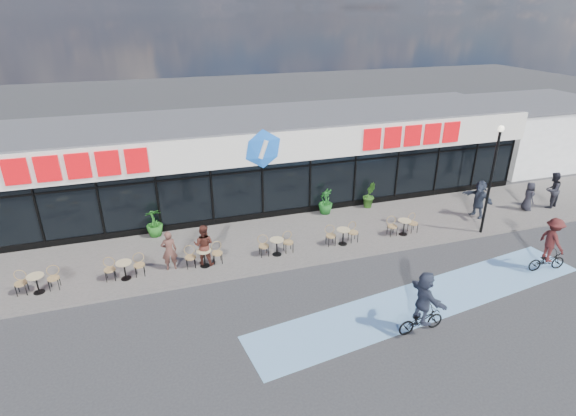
{
  "coord_description": "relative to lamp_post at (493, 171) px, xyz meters",
  "views": [
    {
      "loc": [
        -5.07,
        -13.0,
        9.85
      ],
      "look_at": [
        0.21,
        3.5,
        2.1
      ],
      "focal_mm": 28.0,
      "sensor_mm": 36.0,
      "label": 1
    }
  ],
  "objects": [
    {
      "name": "bistro_set_3",
      "position": [
        -12.93,
        1.01,
        -2.6
      ],
      "size": [
        1.54,
        0.62,
        0.9
      ],
      "color": "tan",
      "rests_on": "sidewalk"
    },
    {
      "name": "ground",
      "position": [
        -9.44,
        -2.3,
        -3.15
      ],
      "size": [
        120.0,
        120.0,
        0.0
      ],
      "primitive_type": "plane",
      "color": "#28282B",
      "rests_on": "ground"
    },
    {
      "name": "lamp_post",
      "position": [
        0.0,
        0.0,
        0.0
      ],
      "size": [
        0.28,
        0.28,
        5.14
      ],
      "color": "black",
      "rests_on": "sidewalk"
    },
    {
      "name": "potted_plant_mid",
      "position": [
        -6.22,
        4.27,
        -2.39
      ],
      "size": [
        0.78,
        0.78,
        1.32
      ],
      "primitive_type": "imported",
      "rotation": [
        0.0,
        0.0,
        4.65
      ],
      "color": "#17521A",
      "rests_on": "sidewalk"
    },
    {
      "name": "pedestrian_b",
      "position": [
        4.02,
        1.43,
        -2.28
      ],
      "size": [
        0.67,
        0.86,
        1.54
      ],
      "primitive_type": "imported",
      "rotation": [
        0.0,
        0.0,
        1.3
      ],
      "color": "black",
      "rests_on": "sidewalk"
    },
    {
      "name": "bistro_set_4",
      "position": [
        -9.83,
        1.01,
        -2.6
      ],
      "size": [
        1.54,
        0.62,
        0.9
      ],
      "color": "tan",
      "rests_on": "sidewalk"
    },
    {
      "name": "neighbour_building",
      "position": [
        11.06,
        8.7,
        -1.09
      ],
      "size": [
        9.2,
        7.2,
        4.11
      ],
      "color": "white",
      "rests_on": "ground"
    },
    {
      "name": "bistro_set_1",
      "position": [
        -19.11,
        1.01,
        -2.6
      ],
      "size": [
        1.54,
        0.62,
        0.9
      ],
      "color": "tan",
      "rests_on": "sidewalk"
    },
    {
      "name": "sidewalk",
      "position": [
        -9.44,
        2.2,
        -3.1
      ],
      "size": [
        44.0,
        5.0,
        0.1
      ],
      "primitive_type": "cube",
      "color": "#5F5854",
      "rests_on": "ground"
    },
    {
      "name": "potted_plant_left",
      "position": [
        -14.73,
        4.36,
        -2.38
      ],
      "size": [
        0.89,
        0.89,
        1.34
      ],
      "primitive_type": "imported",
      "rotation": [
        0.0,
        0.0,
        3.34
      ],
      "color": "#1E5919",
      "rests_on": "sidewalk"
    },
    {
      "name": "cyclist_a",
      "position": [
        -6.69,
        -5.23,
        -2.11
      ],
      "size": [
        1.69,
        1.71,
        2.27
      ],
      "color": "black",
      "rests_on": "ground"
    },
    {
      "name": "potted_plant_right",
      "position": [
        -3.73,
        4.34,
        -2.39
      ],
      "size": [
        0.93,
        0.94,
        1.34
      ],
      "primitive_type": "imported",
      "rotation": [
        0.0,
        0.0,
        0.88
      ],
      "color": "#275317",
      "rests_on": "sidewalk"
    },
    {
      "name": "bike_lane",
      "position": [
        -5.44,
        -3.8,
        -3.15
      ],
      "size": [
        14.17,
        4.13,
        0.01
      ],
      "primitive_type": "cube",
      "rotation": [
        0.0,
        0.0,
        0.14
      ],
      "color": "#6694C1",
      "rests_on": "ground"
    },
    {
      "name": "bistro_set_6",
      "position": [
        -3.64,
        1.01,
        -2.6
      ],
      "size": [
        1.54,
        0.62,
        0.9
      ],
      "color": "tan",
      "rests_on": "sidewalk"
    },
    {
      "name": "patron_right",
      "position": [
        -12.88,
        1.12,
        -2.17
      ],
      "size": [
        1.05,
        0.96,
        1.76
      ],
      "primitive_type": "imported",
      "rotation": [
        0.0,
        0.0,
        2.71
      ],
      "color": "#451F18",
      "rests_on": "sidewalk"
    },
    {
      "name": "patron_left",
      "position": [
        -14.27,
        1.12,
        -2.2
      ],
      "size": [
        0.64,
        0.44,
        1.7
      ],
      "primitive_type": "imported",
      "rotation": [
        0.0,
        0.0,
        3.2
      ],
      "color": "#4F2F28",
      "rests_on": "sidewalk"
    },
    {
      "name": "bistro_set_2",
      "position": [
        -16.02,
        1.01,
        -2.6
      ],
      "size": [
        1.54,
        0.62,
        0.9
      ],
      "color": "tan",
      "rests_on": "sidewalk"
    },
    {
      "name": "building",
      "position": [
        -9.44,
        7.63,
        -0.81
      ],
      "size": [
        30.6,
        6.57,
        4.75
      ],
      "color": "black",
      "rests_on": "ground"
    },
    {
      "name": "pedestrian_c",
      "position": [
        5.43,
        1.35,
        -2.08
      ],
      "size": [
        1.13,
        1.0,
        1.95
      ],
      "primitive_type": "imported",
      "rotation": [
        0.0,
        0.0,
        3.47
      ],
      "color": "black",
      "rests_on": "sidewalk"
    },
    {
      "name": "pedestrian_a",
      "position": [
        0.98,
        1.57,
        -2.09
      ],
      "size": [
        0.9,
        1.85,
        1.92
      ],
      "primitive_type": "imported",
      "rotation": [
        0.0,
        0.0,
        -1.38
      ],
      "color": "#282F3E",
      "rests_on": "sidewalk"
    },
    {
      "name": "bistro_set_5",
      "position": [
        -6.74,
        1.01,
        -2.6
      ],
      "size": [
        1.54,
        0.62,
        0.9
      ],
      "color": "tan",
      "rests_on": "sidewalk"
    },
    {
      "name": "cyclist_b",
      "position": [
        0.36,
        -3.46,
        -2.08
      ],
      "size": [
        1.66,
        1.28,
        2.32
      ],
      "color": "black",
      "rests_on": "ground"
    }
  ]
}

